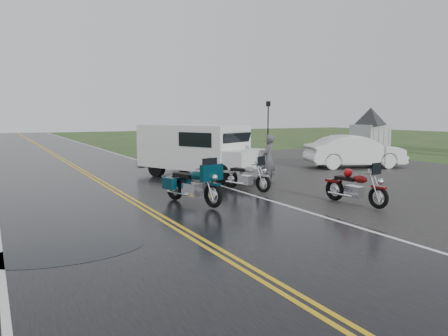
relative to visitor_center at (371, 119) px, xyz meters
name	(u,v)px	position (x,y,z in m)	size (l,w,h in m)	color
ground	(165,222)	(-20.00, -12.00, -2.40)	(120.00, 120.00, 0.00)	#2D471E
road	(87,174)	(-20.00, -2.00, -2.38)	(8.00, 100.00, 0.04)	black
parking_pad	(345,172)	(-9.00, -7.00, -2.38)	(14.00, 24.00, 0.03)	black
visitor_center	(371,119)	(0.00, 0.00, 0.00)	(16.00, 10.00, 4.80)	#A8AAAD
motorcycle_red	(379,189)	(-14.25, -13.72, -1.75)	(0.79, 2.18, 1.29)	#620B0B
motorcycle_teal	(213,185)	(-18.30, -11.38, -1.68)	(0.89, 2.44, 1.44)	#052D39
motorcycle_silver	(263,177)	(-15.67, -10.00, -1.78)	(0.76, 2.08, 1.23)	#999AA0
van_white	(223,155)	(-15.95, -7.60, -1.23)	(2.22, 5.93, 2.33)	white
person_at_van	(269,160)	(-14.26, -8.24, -1.44)	(0.70, 0.46, 1.92)	#4A494E
sedan_white	(355,152)	(-7.46, -6.03, -1.58)	(1.73, 4.97, 1.64)	silver
lamp_post_far_right	(268,127)	(-6.77, 2.85, -0.57)	(0.31, 0.31, 3.66)	black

